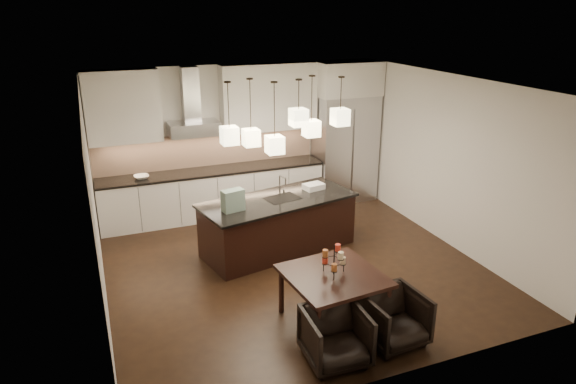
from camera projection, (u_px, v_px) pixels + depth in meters
name	position (u px, v px, depth m)	size (l,w,h in m)	color
floor	(293.00, 266.00, 7.99)	(5.50, 5.50, 0.02)	black
ceiling	(293.00, 83.00, 7.02)	(5.50, 5.50, 0.02)	white
wall_back	(239.00, 138.00, 9.91)	(5.50, 0.02, 2.80)	silver
wall_front	(398.00, 263.00, 5.09)	(5.50, 0.02, 2.80)	silver
wall_left	(93.00, 206.00, 6.55)	(0.02, 5.50, 2.80)	silver
wall_right	(448.00, 161.00, 8.46)	(0.02, 5.50, 2.80)	silver
refrigerator	(345.00, 148.00, 10.42)	(1.20, 0.72, 2.15)	#B7B7BA
fridge_panel	(347.00, 78.00, 9.94)	(1.26, 0.72, 0.65)	silver
lower_cabinets	(214.00, 194.00, 9.74)	(4.21, 0.62, 0.88)	silver
countertop	(213.00, 171.00, 9.58)	(4.21, 0.66, 0.04)	black
backsplash	(208.00, 149.00, 9.73)	(4.21, 0.02, 0.63)	tan
upper_cab_left	(123.00, 107.00, 8.75)	(1.25, 0.35, 1.25)	silver
upper_cab_right	(269.00, 97.00, 9.67)	(1.86, 0.35, 1.25)	silver
hood_canopy	(194.00, 128.00, 9.24)	(0.90, 0.52, 0.24)	#B7B7BA
hood_chimney	(190.00, 94.00, 9.13)	(0.30, 0.28, 0.96)	#B7B7BA
fruit_bowl	(141.00, 177.00, 9.07)	(0.26, 0.26, 0.06)	silver
island_body	(278.00, 226.00, 8.37)	(2.43, 0.97, 0.85)	black
island_top	(278.00, 200.00, 8.22)	(2.51, 1.05, 0.04)	black
faucet	(280.00, 185.00, 8.27)	(0.10, 0.23, 0.37)	silver
tote_bag	(233.00, 200.00, 7.69)	(0.33, 0.17, 0.33)	#164737
food_container	(314.00, 186.00, 8.62)	(0.33, 0.23, 0.10)	silver
dining_table	(333.00, 298.00, 6.46)	(1.13, 1.13, 0.68)	black
candelabra	(334.00, 260.00, 6.28)	(0.33, 0.33, 0.40)	black
candle_a	(343.00, 260.00, 6.35)	(0.07, 0.07, 0.09)	beige
candle_b	(325.00, 260.00, 6.36)	(0.07, 0.07, 0.09)	red
candle_c	(334.00, 267.00, 6.17)	(0.07, 0.07, 0.09)	#9D5224
candle_d	(338.00, 248.00, 6.35)	(0.07, 0.07, 0.09)	red
candle_e	(325.00, 253.00, 6.21)	(0.07, 0.07, 0.09)	#9D5224
candle_f	(341.00, 256.00, 6.15)	(0.07, 0.07, 0.09)	beige
armchair_left	(336.00, 337.00, 5.74)	(0.68, 0.70, 0.63)	black
armchair_right	(394.00, 318.00, 6.08)	(0.68, 0.70, 0.64)	black
pendant_a	(230.00, 136.00, 7.51)	(0.24, 0.24, 0.26)	#FFF1B4
pendant_b	(251.00, 138.00, 7.87)	(0.24, 0.24, 0.26)	#FFF1B4
pendant_c	(299.00, 117.00, 7.68)	(0.24, 0.24, 0.26)	#FFF1B4
pendant_d	(311.00, 128.00, 8.16)	(0.24, 0.24, 0.26)	#FFF1B4
pendant_e	(340.00, 117.00, 7.96)	(0.24, 0.24, 0.26)	#FFF1B4
pendant_f	(275.00, 145.00, 7.55)	(0.24, 0.24, 0.26)	#FFF1B4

